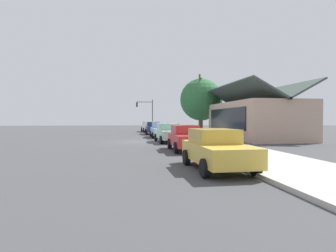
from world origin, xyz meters
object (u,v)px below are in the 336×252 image
object	(u,v)px
car_skyblue	(160,130)
shade_tree	(201,100)
fire_hydrant_red	(192,138)
utility_pole_wooden	(200,103)
traffic_light_main	(146,110)
car_ivory	(149,126)
car_cherry	(186,138)
car_navy	(153,128)
car_mustard	(216,149)
car_seafoam	(169,133)

from	to	relation	value
car_skyblue	shade_tree	size ratio (longest dim) A/B	0.67
car_skyblue	fire_hydrant_red	distance (m)	8.85
fire_hydrant_red	utility_pole_wooden	bearing A→B (deg)	162.66
traffic_light_main	shade_tree	bearing A→B (deg)	25.91
car_ivory	car_skyblue	bearing A→B (deg)	-2.03
car_skyblue	utility_pole_wooden	world-z (taller)	utility_pole_wooden
car_cherry	shade_tree	size ratio (longest dim) A/B	0.61
car_navy	car_mustard	distance (m)	25.44
car_navy	car_skyblue	world-z (taller)	same
car_mustard	fire_hydrant_red	xyz separation A→B (m)	(-10.42, 1.55, -0.32)
car_skyblue	traffic_light_main	xyz separation A→B (m)	(-17.24, -0.26, 2.67)
car_navy	traffic_light_main	size ratio (longest dim) A/B	0.88
car_mustard	utility_pole_wooden	distance (m)	24.09
car_skyblue	car_seafoam	xyz separation A→B (m)	(6.19, -0.04, -0.00)
car_navy	shade_tree	xyz separation A→B (m)	(1.52, 5.95, 3.60)
car_mustard	car_ivory	bearing A→B (deg)	179.31
shade_tree	traffic_light_main	distance (m)	13.89
utility_pole_wooden	fire_hydrant_red	world-z (taller)	utility_pole_wooden
car_navy	car_cherry	world-z (taller)	same
traffic_light_main	fire_hydrant_red	xyz separation A→B (m)	(25.97, 1.66, -2.99)
car_ivory	utility_pole_wooden	distance (m)	10.82
car_ivory	car_seafoam	size ratio (longest dim) A/B	1.05
car_cherry	utility_pole_wooden	xyz separation A→B (m)	(-16.57, 5.34, 3.12)
car_seafoam	car_mustard	world-z (taller)	same
shade_tree	utility_pole_wooden	distance (m)	0.94
car_navy	car_mustard	xyz separation A→B (m)	(25.44, -0.00, -0.00)
car_ivory	traffic_light_main	bearing A→B (deg)	177.95
car_navy	fire_hydrant_red	distance (m)	15.11
car_mustard	shade_tree	size ratio (longest dim) A/B	0.62
car_cherry	car_ivory	bearing A→B (deg)	-178.47
car_ivory	shade_tree	world-z (taller)	shade_tree
car_ivory	car_cherry	distance (m)	25.29
shade_tree	car_seafoam	bearing A→B (deg)	-28.05
car_mustard	fire_hydrant_red	size ratio (longest dim) A/B	6.22
car_skyblue	traffic_light_main	bearing A→B (deg)	-177.98
traffic_light_main	fire_hydrant_red	distance (m)	26.20
traffic_light_main	fire_hydrant_red	world-z (taller)	traffic_light_main
car_skyblue	car_cherry	bearing A→B (deg)	1.43
car_skyblue	shade_tree	bearing A→B (deg)	130.63
car_skyblue	fire_hydrant_red	size ratio (longest dim) A/B	6.72
traffic_light_main	utility_pole_wooden	bearing A→B (deg)	23.27
car_seafoam	car_cherry	xyz separation A→B (m)	(6.31, 0.10, -0.00)
fire_hydrant_red	car_cherry	bearing A→B (deg)	-19.65
car_navy	car_seafoam	bearing A→B (deg)	2.31
car_mustard	utility_pole_wooden	size ratio (longest dim) A/B	0.59
car_skyblue	car_seafoam	bearing A→B (deg)	0.76
car_navy	utility_pole_wooden	world-z (taller)	utility_pole_wooden
car_navy	fire_hydrant_red	xyz separation A→B (m)	(15.03, 1.55, -0.32)
car_navy	car_mustard	bearing A→B (deg)	1.80
car_cherry	fire_hydrant_red	distance (m)	4.00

